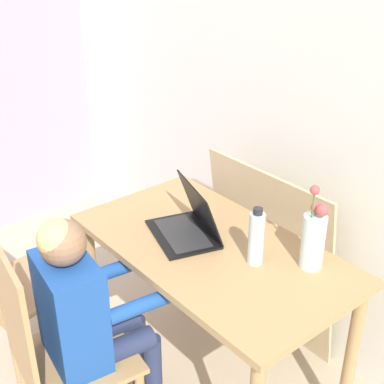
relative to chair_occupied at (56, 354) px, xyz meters
name	(u,v)px	position (x,y,z in m)	size (l,w,h in m)	color
wall_back	(379,106)	(0.40, 1.21, 0.78)	(6.40, 0.05, 2.50)	white
dining_table	(211,267)	(0.12, 0.64, 0.16)	(1.13, 0.63, 0.73)	tan
chair_occupied	(56,354)	(0.00, 0.00, 0.00)	(0.45, 0.45, 0.94)	tan
chair_spare	(6,284)	(-0.52, 0.03, 0.00)	(0.45, 0.45, 0.94)	tan
person_seated	(86,310)	(0.02, 0.13, 0.15)	(0.35, 0.46, 1.01)	#1E4C9E
laptop	(190,223)	(0.00, 0.63, 0.32)	(0.36, 0.31, 0.22)	black
flower_vase	(314,238)	(0.46, 0.83, 0.39)	(0.09, 0.09, 0.33)	silver
water_bottle	(256,238)	(0.31, 0.69, 0.37)	(0.06, 0.06, 0.23)	silver
cardboard_panel	(269,255)	(0.03, 1.09, -0.02)	(0.73, 0.14, 0.90)	tan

